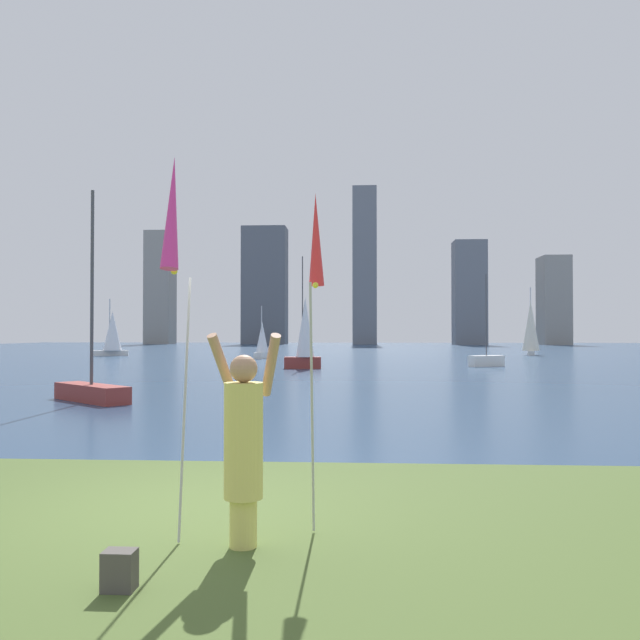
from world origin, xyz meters
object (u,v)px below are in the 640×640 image
Objects in this scene: sailboat_0 at (262,341)px; sailboat_7 at (486,360)px; sailboat_5 at (305,335)px; sailboat_4 at (112,333)px; kite_flag_right at (316,249)px; sailboat_2 at (91,389)px; person at (244,441)px; kite_flag_left at (173,223)px; sailboat_6 at (531,327)px; bag at (120,570)px.

sailboat_0 is 18.03m from sailboat_7.
sailboat_4 is at bearing 133.29° from sailboat_5.
kite_flag_right is 0.56× the size of sailboat_2.
person is 52.07m from sailboat_4.
sailboat_0 is at bearing 108.54° from person.
sailboat_4 is 25.71m from sailboat_5.
kite_flag_right is 0.63× the size of sailboat_7.
sailboat_5 reaches higher than sailboat_4.
sailboat_4 reaches higher than kite_flag_right.
kite_flag_left is 0.59× the size of sailboat_2.
sailboat_2 is at bearing 121.53° from kite_flag_right.
sailboat_5 is at bearing -164.07° from sailboat_7.
person is 2.07m from kite_flag_right.
sailboat_0 is at bearing -157.82° from sailboat_6.
sailboat_7 reaches higher than sailboat_0.
sailboat_7 is at bearing 15.93° from sailboat_5.
sailboat_6 is at bearing 22.18° from sailboat_0.
bag is 44.58m from sailboat_0.
sailboat_2 is (-5.73, 13.36, 0.21)m from bag.
bag is (-1.35, -1.81, -2.63)m from kite_flag_right.
sailboat_4 is at bearing 110.89° from bag.
sailboat_0 reaches higher than kite_flag_right.
sailboat_5 is 1.14× the size of sailboat_7.
kite_flag_left is 1.05× the size of kite_flag_right.
sailboat_6 reaches higher than sailboat_4.
kite_flag_right is 13.76m from sailboat_2.
sailboat_6 is (22.08, 39.78, 2.03)m from sailboat_2.
sailboat_2 is 1.13× the size of sailboat_7.
bag is 30.66m from sailboat_5.
sailboat_2 reaches higher than person.
sailboat_4 is (-13.09, 35.95, 1.51)m from sailboat_2.
kite_flag_left is 33.88m from sailboat_7.
person is 0.55× the size of kite_flag_left.
sailboat_6 is (16.20, 52.27, -0.52)m from kite_flag_left.
bag is 0.05× the size of sailboat_2.
sailboat_7 is at bearing 53.92° from sailboat_2.
kite_flag_right is 0.70× the size of sailboat_4.
kite_flag_left is 52.03m from sailboat_4.
person is 13.91m from sailboat_2.
sailboat_0 is at bearing 99.19° from kite_flag_right.
sailboat_7 is (8.79, 32.62, -2.54)m from kite_flag_left.
sailboat_4 is 0.90× the size of sailboat_7.
sailboat_6 is (21.86, 8.91, 1.07)m from sailboat_0.
sailboat_4 is 35.38m from sailboat_6.
sailboat_6 is (17.54, 22.54, 0.59)m from sailboat_5.
person is 6.49× the size of bag.
kite_flag_left is at bearing 80.46° from bag.
kite_flag_right is at bearing -84.95° from sailboat_5.
sailboat_4 is at bearing -173.79° from sailboat_6.
sailboat_7 is (8.94, 33.48, 0.22)m from bag.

